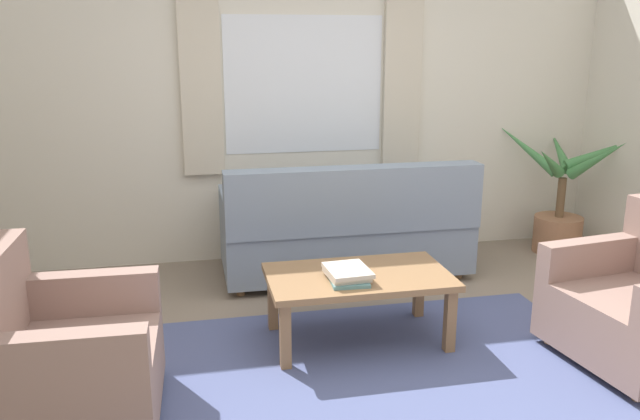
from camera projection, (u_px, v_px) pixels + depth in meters
ground_plane at (379, 379)px, 3.50m from camera, size 6.24×6.24×0.00m
wall_back at (303, 103)px, 5.31m from camera, size 5.32×0.12×2.60m
window_with_curtains at (304, 85)px, 5.19m from camera, size 1.98×0.07×1.40m
area_rug at (379, 378)px, 3.50m from camera, size 2.73×1.90×0.01m
couch at (346, 231)px, 4.96m from camera, size 1.90×0.82×0.92m
armchair_left at (56, 358)px, 3.00m from camera, size 0.84×0.86×0.88m
coffee_table at (358, 283)px, 3.86m from camera, size 1.10×0.64×0.44m
book_stack_on_table at (347, 274)px, 3.74m from camera, size 0.26×0.31×0.07m
potted_plant at (561, 206)px, 5.53m from camera, size 1.08×1.05×1.12m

